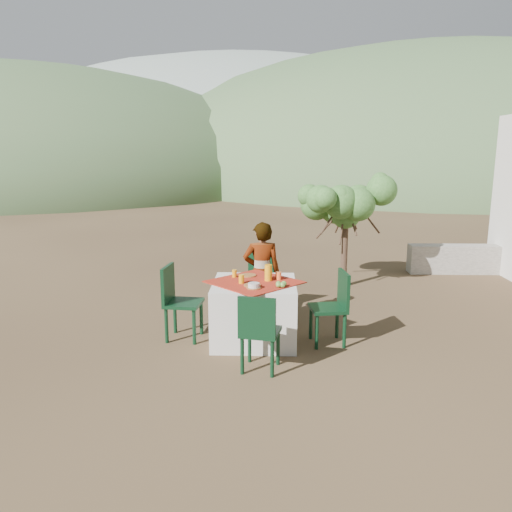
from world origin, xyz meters
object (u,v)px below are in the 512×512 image
(table, at_px, (254,311))
(shrub_tree, at_px, (349,209))
(chair_left, at_px, (177,299))
(person, at_px, (262,273))
(chair_near, at_px, (259,330))
(juice_pitcher, at_px, (268,273))
(chair_far, at_px, (260,280))
(chair_right, at_px, (334,304))

(table, distance_m, shrub_tree, 3.22)
(chair_left, height_order, person, person)
(chair_near, relative_size, juice_pitcher, 4.30)
(chair_near, height_order, shrub_tree, shrub_tree)
(chair_left, xyz_separation_m, juice_pitcher, (1.14, 0.02, 0.34))
(chair_far, xyz_separation_m, juice_pitcher, (0.13, -1.08, 0.38))
(chair_near, xyz_separation_m, shrub_tree, (1.45, 3.59, 0.88))
(chair_far, distance_m, chair_near, 2.06)
(chair_far, bearing_deg, chair_left, -122.41)
(chair_left, relative_size, person, 0.67)
(shrub_tree, bearing_deg, table, -120.04)
(chair_right, distance_m, juice_pitcher, 0.89)
(person, bearing_deg, juice_pitcher, 92.28)
(table, relative_size, person, 0.92)
(chair_far, bearing_deg, person, -75.36)
(chair_near, distance_m, person, 1.64)
(person, xyz_separation_m, shrub_tree, (1.46, 1.97, 0.66))
(chair_near, height_order, juice_pitcher, juice_pitcher)
(juice_pitcher, bearing_deg, chair_right, -8.66)
(shrub_tree, distance_m, juice_pitcher, 2.98)
(chair_far, relative_size, chair_right, 0.96)
(person, relative_size, shrub_tree, 0.82)
(table, distance_m, chair_right, 0.99)
(chair_left, xyz_separation_m, chair_right, (1.95, -0.11, -0.02))
(chair_right, bearing_deg, table, -102.12)
(chair_far, bearing_deg, table, -81.88)
(chair_near, relative_size, chair_left, 0.92)
(shrub_tree, xyz_separation_m, juice_pitcher, (-1.36, -2.61, -0.50))
(table, bearing_deg, chair_left, 178.13)
(table, height_order, chair_left, chair_left)
(chair_far, xyz_separation_m, shrub_tree, (1.49, 1.53, 0.87))
(table, height_order, chair_far, chair_far)
(table, height_order, chair_near, chair_near)
(chair_near, xyz_separation_m, person, (-0.00, 1.62, 0.22))
(person, bearing_deg, shrub_tree, -132.54)
(shrub_tree, relative_size, juice_pitcher, 8.50)
(table, distance_m, juice_pitcher, 0.52)
(person, bearing_deg, chair_near, 84.02)
(juice_pitcher, bearing_deg, chair_left, -179.17)
(chair_right, distance_m, shrub_tree, 2.91)
(chair_far, xyz_separation_m, person, (0.03, -0.44, 0.22))
(table, bearing_deg, chair_right, -4.39)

